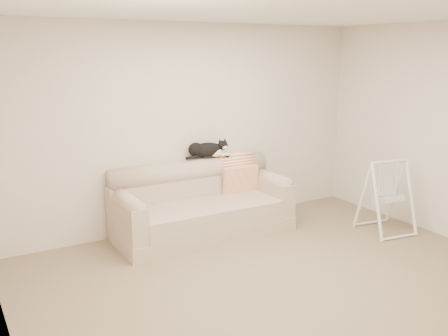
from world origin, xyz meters
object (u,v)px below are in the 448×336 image
Objects in this scene: remote_b at (223,156)px; remote_a at (209,157)px; sofa at (201,206)px; baby_swing at (386,196)px; tuxedo_cat at (207,149)px.

remote_a is at bearing 174.02° from remote_b.
remote_a is (0.25, 0.25, 0.56)m from sofa.
remote_a is 0.20× the size of baby_swing.
remote_b is (0.20, -0.02, -0.00)m from remote_a.
remote_b is 0.17× the size of baby_swing.
baby_swing is at bearing -39.97° from remote_b.
tuxedo_cat reaches higher than sofa.
baby_swing is at bearing -36.87° from tuxedo_cat.
remote_a is at bearing 44.28° from sofa.
tuxedo_cat is at bearing 47.43° from sofa.
sofa is 0.74m from tuxedo_cat.
tuxedo_cat reaches higher than remote_a.
sofa is at bearing -132.57° from tuxedo_cat.
baby_swing is (1.81, -1.37, -0.44)m from remote_a.
remote_b reaches higher than sofa.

